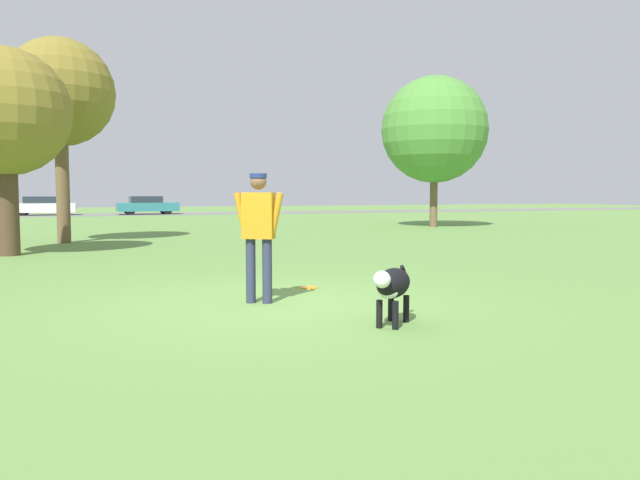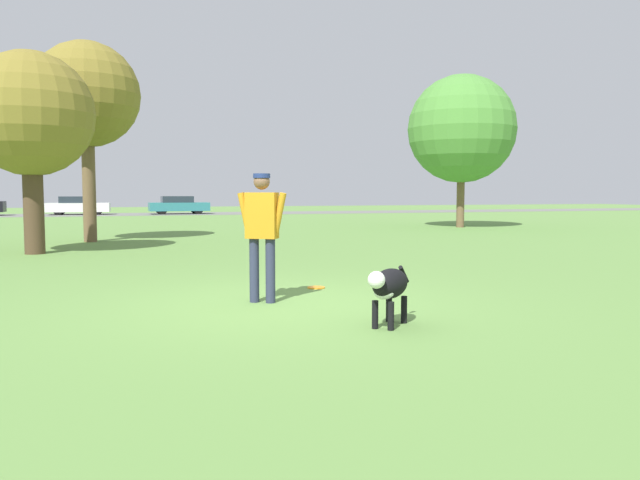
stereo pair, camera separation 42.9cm
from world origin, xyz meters
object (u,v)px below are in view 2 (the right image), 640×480
tree_mid_center (87,96)px  tree_far_right (462,129)px  parked_car_teal (179,205)px  parked_car_white (78,206)px  frisbee (316,287)px  person (262,226)px  dog (389,286)px  tree_near_left (30,115)px

tree_mid_center → tree_far_right: bearing=13.4°
tree_far_right → parked_car_teal: 23.35m
tree_mid_center → parked_car_white: tree_mid_center is taller
frisbee → tree_far_right: bearing=52.3°
person → dog: (0.98, -1.92, -0.57)m
person → frisbee: size_ratio=6.31×
dog → tree_mid_center: size_ratio=0.14×
person → tree_far_right: bearing=82.7°
dog → tree_far_right: size_ratio=0.13×
parked_car_white → tree_near_left: bearing=-86.2°
person → parked_car_white: size_ratio=0.42×
dog → frisbee: bearing=-136.4°
tree_near_left → tree_mid_center: tree_mid_center is taller
tree_mid_center → parked_car_teal: bearing=78.6°
frisbee → parked_car_white: (-5.31, 35.95, 0.60)m
tree_near_left → parked_car_teal: bearing=77.7°
tree_near_left → tree_far_right: (15.94, 7.08, 0.86)m
tree_near_left → tree_far_right: bearing=24.0°
parked_car_white → parked_car_teal: (6.58, -0.70, 0.02)m
dog → tree_mid_center: 14.75m
person → parked_car_teal: size_ratio=0.42×
tree_mid_center → tree_far_right: size_ratio=0.92×
frisbee → tree_near_left: size_ratio=0.06×
tree_near_left → tree_mid_center: bearing=72.2°
person → tree_mid_center: 12.57m
parked_car_white → dog: bearing=-79.5°
parked_car_teal → tree_near_left: bearing=-103.6°
parked_car_white → parked_car_teal: parked_car_teal is taller
tree_near_left → parked_car_teal: 28.72m
dog → parked_car_white: parked_car_white is taller
frisbee → parked_car_white: bearing=98.4°
dog → frisbee: size_ratio=3.08×
dog → tree_far_right: bearing=-167.6°
parked_car_teal → person: bearing=-95.0°
frisbee → parked_car_teal: bearing=87.9°
tree_far_right → parked_car_white: size_ratio=1.58×
frisbee → tree_near_left: bearing=123.3°
frisbee → tree_mid_center: bearing=108.6°
tree_near_left → frisbee: bearing=-56.7°
frisbee → parked_car_white: 36.34m
person → dog: bearing=-31.7°
tree_far_right → tree_mid_center: bearing=-166.6°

